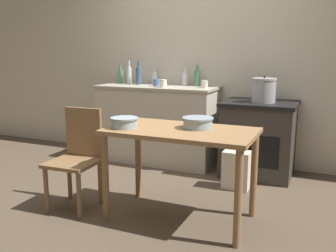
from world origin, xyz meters
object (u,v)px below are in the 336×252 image
at_px(bottle_far_left, 155,77).
at_px(bottle_center, 197,78).
at_px(bottle_mid_left, 129,75).
at_px(flour_sack, 236,170).
at_px(stock_pot, 264,90).
at_px(bottle_center_right, 185,79).
at_px(bottle_center_left, 120,76).
at_px(stove, 258,138).
at_px(cup_mid_right, 204,84).
at_px(chair, 77,155).
at_px(mixing_bowl_large, 198,122).
at_px(cup_far_right, 163,83).
at_px(bottle_left, 139,75).
at_px(cup_right, 156,83).
at_px(mixing_bowl_small, 124,122).
at_px(work_table, 181,143).

relative_size(bottle_far_left, bottle_center, 0.91).
bearing_deg(bottle_mid_left, flour_sack, -22.14).
height_order(stock_pot, bottle_center, bottle_center).
distance_m(stock_pot, bottle_center_right, 1.03).
bearing_deg(bottle_center_left, stove, -4.16).
xyz_separation_m(bottle_center, cup_mid_right, (0.16, -0.18, -0.06)).
bearing_deg(cup_mid_right, chair, -113.75).
bearing_deg(bottle_far_left, flour_sack, -30.85).
distance_m(mixing_bowl_large, cup_far_right, 1.46).
relative_size(mixing_bowl_large, bottle_left, 0.84).
bearing_deg(bottle_center_right, bottle_far_left, 175.97).
bearing_deg(chair, cup_right, 84.63).
height_order(flour_sack, bottle_center, bottle_center).
bearing_deg(bottle_center_left, bottle_mid_left, -7.77).
bearing_deg(bottle_center_right, cup_far_right, -113.42).
bearing_deg(bottle_center_right, bottle_center, -4.21).
height_order(bottle_mid_left, cup_right, bottle_mid_left).
bearing_deg(flour_sack, bottle_center, 133.77).
relative_size(mixing_bowl_large, bottle_center, 0.98).
height_order(chair, mixing_bowl_large, chair).
bearing_deg(bottle_left, mixing_bowl_small, -65.60).
height_order(flour_sack, bottle_far_left, bottle_far_left).
bearing_deg(bottle_center_left, cup_mid_right, -6.11).
height_order(bottle_far_left, cup_mid_right, bottle_far_left).
distance_m(bottle_left, cup_right, 0.33).
bearing_deg(mixing_bowl_small, bottle_far_left, 108.15).
bearing_deg(bottle_mid_left, stock_pot, -5.45).
bearing_deg(cup_far_right, flour_sack, -21.83).
relative_size(flour_sack, bottle_left, 1.30).
bearing_deg(mixing_bowl_small, cup_far_right, 101.80).
bearing_deg(work_table, bottle_center, 105.15).
bearing_deg(work_table, cup_far_right, 119.99).
bearing_deg(bottle_left, bottle_center_left, 171.76).
distance_m(bottle_mid_left, bottle_center_left, 0.14).
xyz_separation_m(chair, bottle_left, (-0.24, 1.60, 0.60)).
bearing_deg(cup_far_right, cup_right, 142.00).
distance_m(work_table, bottle_center_left, 2.14).
bearing_deg(cup_mid_right, bottle_center_right, 147.89).
xyz_separation_m(chair, flour_sack, (1.19, 0.98, -0.27)).
bearing_deg(bottle_far_left, cup_right, -60.17).
relative_size(work_table, stock_pot, 4.17).
xyz_separation_m(stove, work_table, (-0.37, -1.39, 0.23)).
xyz_separation_m(flour_sack, stock_pot, (0.15, 0.48, 0.76)).
distance_m(mixing_bowl_small, bottle_center, 1.73).
distance_m(flour_sack, mixing_bowl_large, 1.00).
bearing_deg(chair, bottle_far_left, 89.88).
distance_m(work_table, mixing_bowl_small, 0.48).
distance_m(bottle_mid_left, cup_right, 0.48).
xyz_separation_m(chair, bottle_center_right, (0.35, 1.71, 0.57)).
height_order(chair, cup_right, cup_right).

